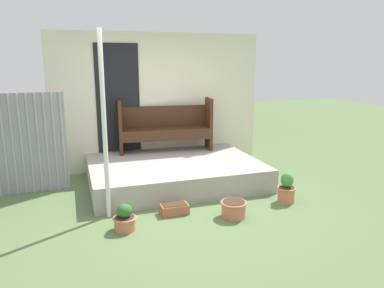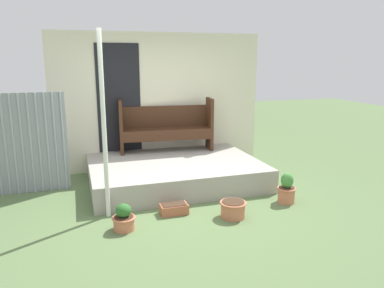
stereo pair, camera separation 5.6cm
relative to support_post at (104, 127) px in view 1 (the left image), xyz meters
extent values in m
plane|color=#5B7547|center=(1.09, 0.05, -1.25)|extent=(24.00, 24.00, 0.00)
cube|color=#A8A399|center=(1.24, 1.09, -1.05)|extent=(2.87, 2.07, 0.38)
cube|color=beige|center=(1.24, 2.15, 0.05)|extent=(4.07, 0.06, 2.60)
cube|color=black|center=(0.45, 2.11, 0.15)|extent=(0.80, 0.02, 2.00)
cylinder|color=#979CA5|center=(-1.41, 1.32, -0.44)|extent=(0.04, 0.04, 1.61)
cylinder|color=#979CA5|center=(-1.29, 1.32, -0.44)|extent=(0.04, 0.04, 1.61)
cylinder|color=#979CA5|center=(-1.17, 1.32, -0.44)|extent=(0.04, 0.04, 1.61)
cylinder|color=#979CA5|center=(-1.04, 1.32, -0.44)|extent=(0.04, 0.04, 1.61)
cylinder|color=#979CA5|center=(-0.92, 1.32, -0.44)|extent=(0.04, 0.04, 1.61)
cylinder|color=#979CA5|center=(-0.80, 1.32, -0.44)|extent=(0.04, 0.04, 1.61)
cylinder|color=#979CA5|center=(-0.68, 1.32, -0.44)|extent=(0.04, 0.04, 1.61)
cylinder|color=#979CA5|center=(-0.55, 1.32, -0.44)|extent=(0.04, 0.04, 1.61)
cylinder|color=white|center=(0.00, 0.00, 0.00)|extent=(0.06, 0.06, 2.49)
cube|color=#422616|center=(0.45, 1.94, -0.36)|extent=(0.10, 0.40, 1.00)
cube|color=#422616|center=(2.14, 1.78, -0.36)|extent=(0.10, 0.40, 1.00)
cube|color=#422616|center=(1.29, 1.86, -0.44)|extent=(1.66, 0.55, 0.04)
cube|color=#422616|center=(1.28, 1.68, -0.54)|extent=(1.63, 0.18, 0.16)
cube|color=#422616|center=(1.31, 2.04, -0.22)|extent=(1.63, 0.19, 0.41)
cylinder|color=#C67251|center=(0.15, -0.50, -1.16)|extent=(0.26, 0.26, 0.17)
torus|color=#C67251|center=(0.15, -0.50, -1.08)|extent=(0.30, 0.30, 0.02)
cylinder|color=#422D1E|center=(0.15, -0.50, -1.07)|extent=(0.24, 0.24, 0.01)
ellipsoid|color=#2D6628|center=(0.15, -0.50, -0.98)|extent=(0.20, 0.20, 0.17)
cylinder|color=#C67251|center=(1.62, -0.56, -1.14)|extent=(0.33, 0.33, 0.22)
torus|color=#C67251|center=(1.62, -0.56, -1.04)|extent=(0.37, 0.37, 0.02)
cylinder|color=#422D1E|center=(1.62, -0.56, -1.02)|extent=(0.30, 0.30, 0.01)
cylinder|color=#C67251|center=(2.60, -0.32, -1.13)|extent=(0.25, 0.25, 0.23)
torus|color=#C67251|center=(2.60, -0.32, -1.02)|extent=(0.29, 0.29, 0.02)
cylinder|color=#422D1E|center=(2.60, -0.32, -1.01)|extent=(0.23, 0.23, 0.01)
ellipsoid|color=#478C3D|center=(2.60, -0.32, -0.90)|extent=(0.19, 0.19, 0.23)
cube|color=#B26042|center=(0.88, -0.21, -1.18)|extent=(0.38, 0.22, 0.14)
cube|color=#422D1E|center=(0.88, -0.21, -1.10)|extent=(0.33, 0.18, 0.01)
camera|label=1|loc=(-0.41, -4.92, 0.88)|focal=35.00mm
camera|label=2|loc=(-0.36, -4.94, 0.88)|focal=35.00mm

